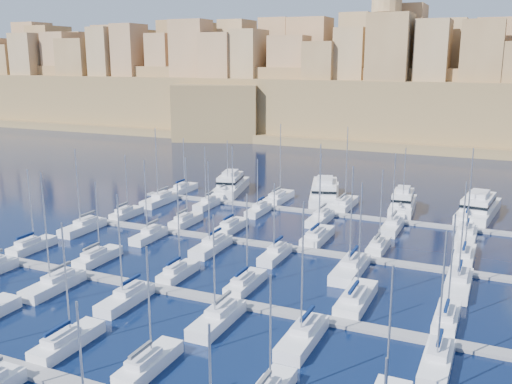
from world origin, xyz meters
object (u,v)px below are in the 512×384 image
at_px(motor_yacht_a, 231,185).
at_px(motor_yacht_b, 325,192).
at_px(sailboat_2, 67,341).
at_px(motor_yacht_d, 478,208).
at_px(motor_yacht_c, 403,203).

xyz_separation_m(motor_yacht_a, motor_yacht_b, (21.33, 1.51, 0.00)).
height_order(sailboat_2, motor_yacht_d, sailboat_2).
relative_size(motor_yacht_b, motor_yacht_d, 1.06).
bearing_deg(sailboat_2, motor_yacht_a, 102.84).
bearing_deg(motor_yacht_a, motor_yacht_d, 1.27).
distance_m(motor_yacht_a, motor_yacht_b, 21.38).
relative_size(motor_yacht_a, motor_yacht_d, 0.88).
xyz_separation_m(sailboat_2, motor_yacht_d, (35.80, 71.11, 0.99)).
bearing_deg(motor_yacht_c, motor_yacht_a, 178.51).
height_order(sailboat_2, motor_yacht_b, sailboat_2).
distance_m(motor_yacht_b, motor_yacht_c, 16.89).
relative_size(sailboat_2, motor_yacht_a, 0.81).
xyz_separation_m(sailboat_2, motor_yacht_a, (-15.94, 69.96, 0.99)).
distance_m(sailboat_2, motor_yacht_a, 71.76).
distance_m(sailboat_2, motor_yacht_b, 71.68).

